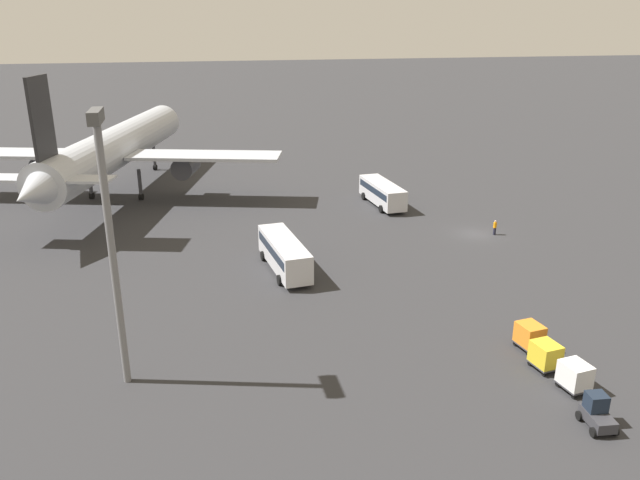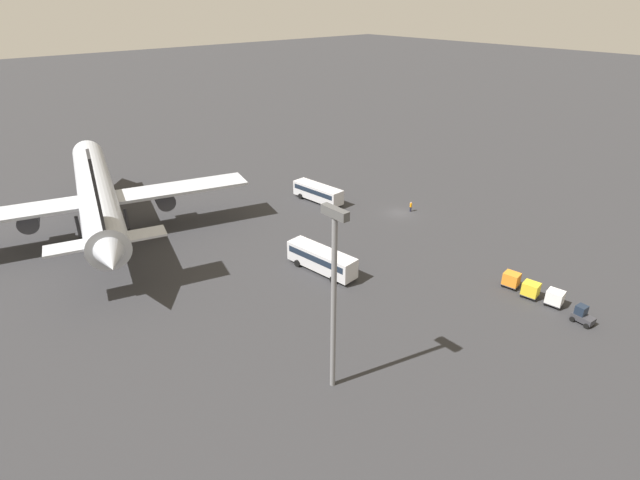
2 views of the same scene
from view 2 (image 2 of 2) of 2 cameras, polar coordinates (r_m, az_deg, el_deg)
name	(u,v)px [view 2 (image 2 of 2)]	position (r m, az deg, el deg)	size (l,w,h in m)	color
ground_plane	(400,213)	(87.86, 9.08, 3.04)	(600.00, 600.00, 0.00)	#2D2D30
airplane	(96,193)	(83.93, -24.18, 4.89)	(52.51, 45.46, 18.19)	#B2B7C1
shuttle_bus_near	(318,192)	(91.27, -0.23, 5.53)	(10.49, 3.79, 3.04)	silver
shuttle_bus_far	(322,258)	(67.91, 0.18, -2.12)	(10.93, 3.99, 3.22)	silver
baggage_tug	(582,315)	(65.66, 27.80, -7.63)	(2.51, 1.82, 2.10)	#333338
worker_person	(411,207)	(88.64, 10.33, 3.76)	(0.38, 0.38, 1.74)	#1E1E2D
cargo_cart_white	(555,297)	(67.28, 25.27, -5.95)	(2.23, 1.96, 2.06)	#38383D
cargo_cart_yellow	(531,289)	(67.82, 22.95, -5.20)	(2.23, 1.96, 2.06)	#38383D
cargo_cart_orange	(511,279)	(69.15, 21.03, -4.20)	(2.23, 1.96, 2.06)	#38383D
light_pole	(334,285)	(43.90, 1.60, -5.16)	(2.80, 0.70, 18.70)	slate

